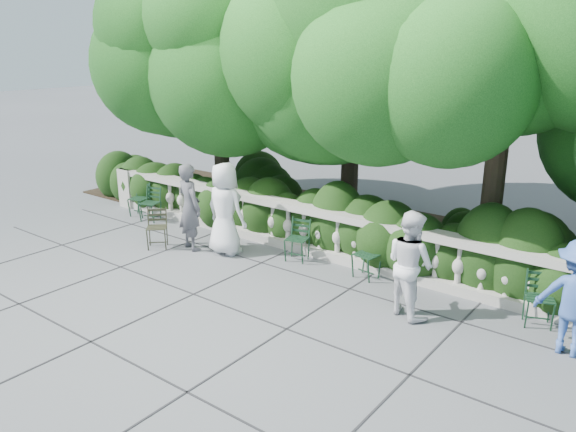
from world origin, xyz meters
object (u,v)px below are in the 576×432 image
Objects in this scene: chair_a at (137,218)px; person_casual_man at (410,264)px; chair_c at (361,280)px; person_older_blue at (576,298)px; chair_b at (148,223)px; person_woman_grey at (190,207)px; chair_d at (294,263)px; person_businessman at (225,209)px; chair_f at (537,330)px; chair_weathered at (157,250)px.

chair_a is 0.50× the size of person_casual_man.
person_older_blue reaches higher than chair_c.
chair_b is 2.39m from person_woman_grey.
chair_b is 0.47× the size of person_woman_grey.
chair_c is at bearing -10.29° from chair_d.
person_businessman is at bearing -163.26° from chair_c.
person_casual_man is (-1.79, -0.71, 0.85)m from chair_f.
person_businessman is 1.04× the size of person_woman_grey.
person_casual_man is at bearing -21.50° from chair_b.
chair_b and chair_d have the same top height.
chair_a is at bearing 0.89° from person_woman_grey.
person_businessman is at bearing 162.83° from chair_f.
chair_f is 1.00× the size of chair_weathered.
chair_weathered is at bearing -41.67° from chair_a.
person_casual_man is at bearing -164.56° from person_woman_grey.
chair_a is 0.55m from chair_b.
chair_b is 1.00× the size of chair_d.
chair_b is 9.33m from person_older_blue.
chair_c is at bearing 158.28° from chair_f.
chair_f is at bearing -38.42° from person_older_blue.
chair_a is at bearing 108.38° from chair_weathered.
person_casual_man is at bearing -37.53° from chair_weathered.
chair_c is 3.03m from chair_f.
chair_c is (6.30, 0.05, 0.00)m from chair_a.
chair_d is at bearing -169.63° from chair_c.
chair_c is 1.00× the size of chair_d.
chair_b is (0.54, -0.10, 0.00)m from chair_a.
chair_b is at bearing 167.74° from chair_d.
chair_c is (5.76, 0.15, 0.00)m from chair_b.
chair_c is 1.66m from person_casual_man.
chair_d is at bearing -148.07° from person_woman_grey.
chair_b is 0.51× the size of person_older_blue.
chair_a is 1.00× the size of chair_b.
chair_d is at bearing 10.31° from person_casual_man.
chair_weathered is (2.18, -1.18, 0.00)m from chair_a.
person_businessman is 0.79m from person_woman_grey.
chair_c is 1.00× the size of chair_weathered.
person_businessman is (1.24, 0.76, 0.93)m from chair_weathered.
person_casual_man reaches higher than chair_f.
chair_c is at bearing -170.14° from person_businessman.
person_older_blue is (4.98, -0.34, 0.82)m from chair_d.
person_businessman reaches higher than chair_weathered.
person_casual_man is at bearing -18.16° from chair_a.
chair_c and chair_f have the same top height.
chair_d is (4.85, -0.03, 0.00)m from chair_a.
chair_weathered is 0.45× the size of person_businessman.
person_woman_grey reaches higher than chair_f.
person_woman_grey is at bearing -161.20° from chair_c.
chair_c is 1.45m from chair_d.
person_woman_grey reaches higher than chair_b.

